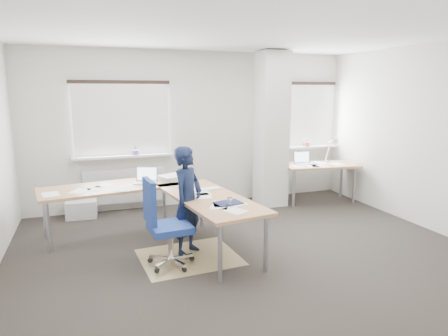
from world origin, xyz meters
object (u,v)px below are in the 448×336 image
object	(u,v)px
desk_main	(161,193)
task_chair	(167,242)
desk_side	(319,166)
person	(188,201)

from	to	relation	value
desk_main	task_chair	xyz separation A→B (m)	(-0.09, -0.85, -0.39)
desk_main	desk_side	bearing A→B (deg)	9.53
desk_main	task_chair	distance (m)	0.94
desk_side	person	size ratio (longest dim) A/B	1.05
desk_main	desk_side	world-z (taller)	desk_side
person	task_chair	bearing A→B (deg)	175.02
desk_side	person	bearing A→B (deg)	-144.19
desk_main	person	bearing A→B (deg)	-75.05
task_chair	desk_side	bearing A→B (deg)	24.79
desk_main	task_chair	size ratio (longest dim) A/B	2.53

